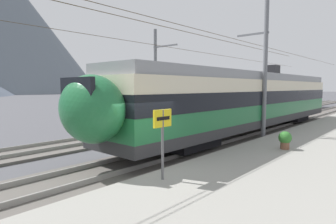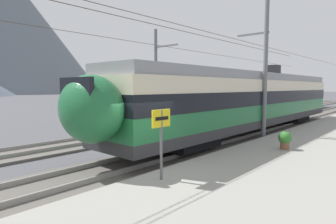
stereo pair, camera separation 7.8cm
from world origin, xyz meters
TOP-DOWN VIEW (x-y plane):
  - ground_plane at (0.00, 0.00)m, footprint 400.00×400.00m
  - platform_slab at (0.00, -3.64)m, footprint 120.00×6.02m
  - track_near at (0.00, 1.17)m, footprint 120.00×3.00m
  - track_far at (0.00, 6.29)m, footprint 120.00×3.00m
  - train_near_platform at (10.05, 1.17)m, footprint 23.84×2.95m
  - train_far_track at (27.68, 6.29)m, footprint 26.25×2.98m
  - catenary_mast_mid at (8.91, -0.27)m, footprint 48.39×1.85m
  - catenary_mast_far_side at (9.19, 8.11)m, footprint 48.39×2.29m
  - platform_sign at (-0.47, -1.38)m, footprint 0.70×0.08m
  - potted_plant_platform_edge at (5.94, -2.59)m, footprint 0.55×0.55m

SIDE VIEW (x-z plane):
  - ground_plane at x=0.00m, z-range 0.00..0.00m
  - track_near at x=0.00m, z-range -0.07..0.21m
  - track_far at x=0.00m, z-range -0.07..0.21m
  - platform_slab at x=0.00m, z-range 0.00..0.34m
  - potted_plant_platform_edge at x=5.94m, z-range 0.40..1.17m
  - platform_sign at x=-0.47m, z-range 0.82..2.84m
  - train_near_platform at x=10.05m, z-range 0.09..4.36m
  - train_far_track at x=27.68m, z-range 0.09..4.36m
  - catenary_mast_far_side at x=9.19m, z-range 0.24..7.54m
  - catenary_mast_mid at x=8.91m, z-range 0.15..8.37m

